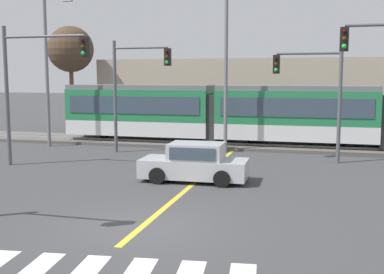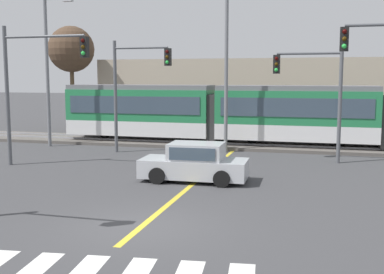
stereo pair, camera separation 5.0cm
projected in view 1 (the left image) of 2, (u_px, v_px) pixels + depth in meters
name	position (u px, v px, depth m)	size (l,w,h in m)	color
ground_plane	(142.00, 227.00, 13.23)	(200.00, 200.00, 0.00)	#3D3D3F
track_bed	(238.00, 145.00, 28.69)	(120.00, 4.00, 0.18)	#56514C
rail_near	(236.00, 144.00, 27.98)	(120.00, 0.08, 0.10)	#939399
rail_far	(240.00, 141.00, 29.36)	(120.00, 0.08, 0.10)	#939399
light_rail_tram	(295.00, 113.00, 27.60)	(28.00, 2.64, 3.43)	silver
lane_centre_line	(198.00, 180.00, 19.20)	(0.20, 15.81, 0.01)	gold
sedan_crossing	(194.00, 164.00, 18.98)	(4.25, 2.02, 1.52)	#B7BABF
traffic_light_far_left	(133.00, 79.00, 25.63)	(3.25, 0.38, 6.03)	#515459
traffic_light_mid_left	(33.00, 74.00, 21.68)	(4.25, 0.38, 6.40)	#515459
traffic_light_far_right	(316.00, 85.00, 22.88)	(3.25, 0.38, 5.76)	#515459
street_lamp_west	(49.00, 63.00, 27.98)	(1.86, 0.28, 8.74)	slate
street_lamp_centre	(230.00, 57.00, 25.64)	(2.39, 0.28, 9.07)	slate
bare_tree_far_west	(71.00, 50.00, 37.10)	(3.55, 3.55, 8.01)	brown
building_backdrop_far	(242.00, 94.00, 38.90)	(22.71, 6.00, 5.48)	tan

